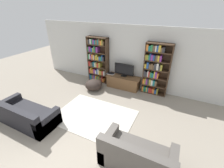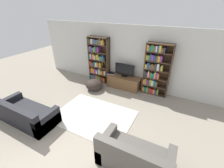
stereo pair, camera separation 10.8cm
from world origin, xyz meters
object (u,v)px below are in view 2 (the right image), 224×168
couch_right_sofa (134,157)px  bookshelf_right (155,70)px  couch_left_sectional (26,114)px  television (124,70)px  laptop (111,73)px  bookshelf_left (98,60)px  tv_stand (124,82)px  beanbag_ottoman (94,85)px

couch_right_sofa → bookshelf_right: bearing=97.1°
couch_left_sectional → television: bearing=61.9°
laptop → couch_right_sofa: size_ratio=0.21×
bookshelf_left → tv_stand: (1.35, -0.14, -0.73)m
bookshelf_right → laptop: bookshelf_right is taller
bookshelf_left → laptop: size_ratio=6.21×
couch_left_sectional → laptop: bearing=70.7°
couch_right_sofa → beanbag_ottoman: (-2.73, 2.55, -0.07)m
laptop → beanbag_ottoman: (-0.45, -0.73, -0.33)m
bookshelf_left → laptop: 0.86m
couch_left_sectional → beanbag_ottoman: size_ratio=2.66×
laptop → couch_right_sofa: couch_right_sofa is taller
bookshelf_left → couch_left_sectional: bearing=-97.6°
bookshelf_left → beanbag_ottoman: (0.27, -0.85, -0.79)m
bookshelf_left → tv_stand: size_ratio=1.40×
tv_stand → laptop: bearing=177.7°
bookshelf_left → television: (1.35, -0.11, -0.17)m
couch_right_sofa → beanbag_ottoman: couch_right_sofa is taller
tv_stand → laptop: (-0.62, 0.02, 0.28)m
television → couch_right_sofa: bearing=-63.2°
beanbag_ottoman → laptop: bearing=58.3°
tv_stand → television: bearing=90.0°
tv_stand → couch_right_sofa: size_ratio=0.91×
television → couch_left_sectional: size_ratio=0.44×
bookshelf_right → television: size_ratio=2.42×
bookshelf_right → couch_right_sofa: 3.50m
bookshelf_left → beanbag_ottoman: 1.19m
beanbag_ottoman → tv_stand: bearing=33.3°
laptop → couch_right_sofa: 4.00m
television → beanbag_ottoman: size_ratio=1.17×
television → couch_right_sofa: size_ratio=0.53×
laptop → couch_right_sofa: (2.28, -3.28, -0.26)m
bookshelf_left → couch_right_sofa: (3.00, -3.40, -0.72)m
couch_left_sectional → bookshelf_right: bearing=49.0°
television → laptop: television is taller
laptop → couch_right_sofa: bearing=-55.2°
bookshelf_right → couch_right_sofa: size_ratio=1.28×
bookshelf_left → couch_left_sectional: (-0.47, -3.51, -0.74)m
laptop → couch_left_sectional: couch_left_sectional is taller
tv_stand → television: 0.56m
laptop → television: bearing=0.1°
tv_stand → television: size_ratio=1.72×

